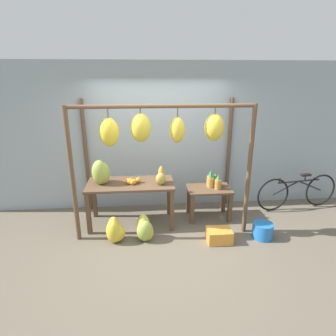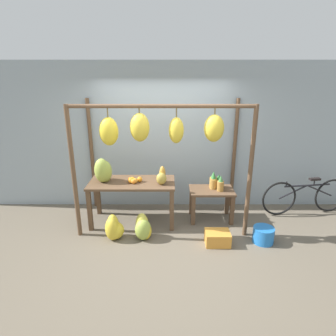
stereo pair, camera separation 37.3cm
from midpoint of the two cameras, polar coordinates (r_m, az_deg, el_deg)
The scene contains 14 objects.
ground_plane at distance 4.64m, azimuth 0.90°, elevation -14.85°, with size 20.00×20.00×0.00m, color #665B4C.
shop_wall_back at distance 5.43m, azimuth 0.68°, elevation 6.21°, with size 8.00×0.08×2.80m.
stall_awning at distance 4.35m, azimuth 0.47°, elevation 6.13°, with size 2.82×1.28×2.15m.
display_table_main at distance 4.95m, azimuth -5.41°, elevation -4.09°, with size 1.49×0.71×0.78m.
display_table_side at distance 5.20m, azimuth 10.59°, elevation -5.71°, with size 0.79×0.52×0.59m.
banana_pile_on_table at distance 4.91m, azimuth -11.17°, elevation -0.75°, with size 0.37×0.39×0.43m.
orange_pile at distance 4.85m, azimuth -5.03°, elevation -2.54°, with size 0.26×0.21×0.09m.
pineapple_cluster at distance 5.16m, azimuth 11.45°, elevation -2.81°, with size 0.23×0.29×0.31m.
banana_pile_ground_left at distance 4.68m, azimuth -9.00°, elevation -12.17°, with size 0.39×0.38×0.42m.
banana_pile_ground_right at distance 4.64m, azimuth -2.95°, elevation -12.18°, with size 0.33×0.36×0.43m.
fruit_crate_white at distance 4.64m, azimuth 12.13°, elevation -13.75°, with size 0.38×0.29×0.21m.
blue_bucket at distance 4.88m, azimuth 20.70°, elevation -12.59°, with size 0.33×0.33×0.25m.
parked_bicycle at distance 6.04m, azimuth 27.53°, elevation -5.08°, with size 1.73×0.27×0.71m.
papaya_pile at distance 4.77m, azimuth 0.72°, elevation -1.81°, with size 0.21×0.27×0.29m.
Camera 2 is at (0.10, -3.89, 2.54)m, focal length 30.00 mm.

